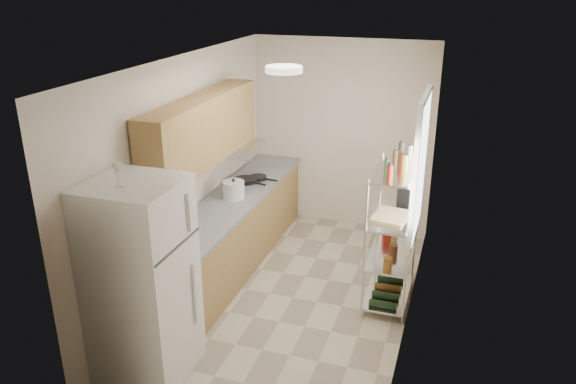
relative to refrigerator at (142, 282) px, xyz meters
name	(u,v)px	position (x,y,z in m)	size (l,w,h in m)	color
room	(293,189)	(0.87, 1.55, 0.39)	(2.52, 4.42, 2.62)	beige
counter_run	(232,234)	(-0.05, 1.99, -0.46)	(0.63, 3.51, 0.90)	#AA8248
upper_cabinets	(202,130)	(-0.18, 1.65, 0.90)	(0.33, 2.20, 0.72)	#AA8248
range_hood	(238,148)	(-0.13, 2.45, 0.48)	(0.50, 0.60, 0.12)	#B7BABC
window	(420,168)	(2.10, 1.90, 0.64)	(0.06, 1.00, 1.46)	white
bakers_rack	(394,207)	(1.88, 1.85, 0.20)	(0.45, 0.90, 1.73)	silver
ceiling_dome	(284,69)	(0.87, 1.25, 1.66)	(0.34, 0.34, 0.06)	white
refrigerator	(142,282)	(0.00, 0.00, 0.00)	(0.75, 0.75, 1.82)	white
wine_glass_a	(117,175)	(-0.04, -0.11, 1.00)	(0.07, 0.07, 0.19)	silver
wine_glass_b	(118,175)	(-0.02, -0.13, 1.02)	(0.07, 0.07, 0.21)	silver
rice_cooker	(234,190)	(-0.03, 2.05, 0.09)	(0.26, 0.26, 0.21)	silver
frying_pan_large	(245,180)	(-0.10, 2.59, 0.01)	(0.28, 0.28, 0.05)	black
frying_pan_small	(258,178)	(0.02, 2.73, 0.01)	(0.22, 0.22, 0.05)	black
cutting_board	(391,216)	(1.86, 1.80, 0.11)	(0.33, 0.43, 0.03)	tan
espresso_machine	(408,194)	(1.97, 2.18, 0.23)	(0.15, 0.23, 0.27)	black
storage_bag	(387,235)	(1.79, 2.17, -0.28)	(0.09, 0.13, 0.15)	maroon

